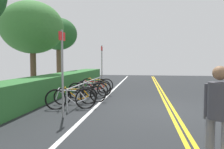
{
  "coord_description": "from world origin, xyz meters",
  "views": [
    {
      "loc": [
        -7.26,
        0.91,
        1.64
      ],
      "look_at": [
        1.64,
        2.21,
        1.07
      ],
      "focal_mm": 35.21,
      "sensor_mm": 36.0,
      "label": 1
    }
  ],
  "objects_px": {
    "bicycle_3": "(88,90)",
    "bicycle_0": "(71,99)",
    "bicycle_6": "(97,85)",
    "sign_post_near": "(62,66)",
    "bicycle_2": "(86,93)",
    "bicycle_4": "(93,89)",
    "bicycle_5": "(94,87)",
    "tree_mid": "(32,28)",
    "pedestrian": "(219,111)",
    "sign_post_far": "(102,63)",
    "bicycle_1": "(76,96)",
    "tree_far_right": "(58,34)",
    "bike_rack": "(88,86)"
  },
  "relations": [
    {
      "from": "bicycle_5",
      "to": "bicycle_3",
      "type": "bearing_deg",
      "value": -176.14
    },
    {
      "from": "bicycle_4",
      "to": "tree_mid",
      "type": "distance_m",
      "value": 4.52
    },
    {
      "from": "bicycle_6",
      "to": "tree_mid",
      "type": "relative_size",
      "value": 0.38
    },
    {
      "from": "bike_rack",
      "to": "bicycle_6",
      "type": "height_order",
      "value": "bike_rack"
    },
    {
      "from": "bicycle_0",
      "to": "bicycle_4",
      "type": "bearing_deg",
      "value": -1.96
    },
    {
      "from": "bicycle_3",
      "to": "bicycle_2",
      "type": "bearing_deg",
      "value": -170.56
    },
    {
      "from": "bicycle_2",
      "to": "tree_mid",
      "type": "relative_size",
      "value": 0.35
    },
    {
      "from": "bicycle_2",
      "to": "sign_post_near",
      "type": "height_order",
      "value": "sign_post_near"
    },
    {
      "from": "tree_mid",
      "to": "bicycle_0",
      "type": "bearing_deg",
      "value": -137.68
    },
    {
      "from": "sign_post_near",
      "to": "tree_far_right",
      "type": "bearing_deg",
      "value": 22.44
    },
    {
      "from": "sign_post_far",
      "to": "pedestrian",
      "type": "bearing_deg",
      "value": -158.68
    },
    {
      "from": "bicycle_0",
      "to": "sign_post_far",
      "type": "distance_m",
      "value": 5.33
    },
    {
      "from": "bike_rack",
      "to": "tree_mid",
      "type": "bearing_deg",
      "value": 67.35
    },
    {
      "from": "bicycle_5",
      "to": "tree_mid",
      "type": "bearing_deg",
      "value": 92.35
    },
    {
      "from": "sign_post_far",
      "to": "tree_mid",
      "type": "xyz_separation_m",
      "value": [
        -1.67,
        3.29,
        1.82
      ]
    },
    {
      "from": "bike_rack",
      "to": "bicycle_2",
      "type": "xyz_separation_m",
      "value": [
        -0.79,
        -0.15,
        -0.23
      ]
    },
    {
      "from": "bicycle_5",
      "to": "sign_post_near",
      "type": "bearing_deg",
      "value": -177.71
    },
    {
      "from": "bicycle_1",
      "to": "pedestrian",
      "type": "height_order",
      "value": "pedestrian"
    },
    {
      "from": "sign_post_near",
      "to": "tree_far_right",
      "type": "distance_m",
      "value": 10.56
    },
    {
      "from": "sign_post_near",
      "to": "tree_mid",
      "type": "distance_m",
      "value": 6.01
    },
    {
      "from": "tree_far_right",
      "to": "bicycle_1",
      "type": "bearing_deg",
      "value": -154.03
    },
    {
      "from": "bicycle_2",
      "to": "bicycle_1",
      "type": "bearing_deg",
      "value": 156.11
    },
    {
      "from": "pedestrian",
      "to": "sign_post_near",
      "type": "bearing_deg",
      "value": 52.69
    },
    {
      "from": "sign_post_far",
      "to": "bicycle_0",
      "type": "bearing_deg",
      "value": 179.26
    },
    {
      "from": "bicycle_0",
      "to": "bicycle_6",
      "type": "xyz_separation_m",
      "value": [
        4.38,
        0.04,
        -0.0
      ]
    },
    {
      "from": "bicycle_1",
      "to": "bicycle_2",
      "type": "height_order",
      "value": "bicycle_2"
    },
    {
      "from": "bicycle_0",
      "to": "bicycle_3",
      "type": "relative_size",
      "value": 0.95
    },
    {
      "from": "bicycle_2",
      "to": "sign_post_near",
      "type": "relative_size",
      "value": 0.65
    },
    {
      "from": "bicycle_2",
      "to": "tree_far_right",
      "type": "xyz_separation_m",
      "value": [
        7.07,
        3.98,
        3.24
      ]
    },
    {
      "from": "pedestrian",
      "to": "sign_post_far",
      "type": "xyz_separation_m",
      "value": [
        8.9,
        3.48,
        0.6
      ]
    },
    {
      "from": "bicycle_3",
      "to": "pedestrian",
      "type": "bearing_deg",
      "value": -148.99
    },
    {
      "from": "bicycle_1",
      "to": "sign_post_near",
      "type": "height_order",
      "value": "sign_post_near"
    },
    {
      "from": "bicycle_3",
      "to": "bicycle_5",
      "type": "bearing_deg",
      "value": 3.86
    },
    {
      "from": "bicycle_3",
      "to": "bicycle_0",
      "type": "bearing_deg",
      "value": 178.72
    },
    {
      "from": "bicycle_1",
      "to": "bicycle_5",
      "type": "height_order",
      "value": "bicycle_5"
    },
    {
      "from": "bicycle_0",
      "to": "sign_post_far",
      "type": "height_order",
      "value": "sign_post_far"
    },
    {
      "from": "sign_post_near",
      "to": "tree_far_right",
      "type": "relative_size",
      "value": 0.53
    },
    {
      "from": "pedestrian",
      "to": "sign_post_near",
      "type": "distance_m",
      "value": 4.33
    },
    {
      "from": "sign_post_far",
      "to": "tree_mid",
      "type": "relative_size",
      "value": 0.54
    },
    {
      "from": "bicycle_2",
      "to": "bicycle_4",
      "type": "bearing_deg",
      "value": 2.69
    },
    {
      "from": "bicycle_6",
      "to": "sign_post_near",
      "type": "bearing_deg",
      "value": -178.15
    },
    {
      "from": "bicycle_4",
      "to": "bicycle_6",
      "type": "bearing_deg",
      "value": 5.34
    },
    {
      "from": "bike_rack",
      "to": "bicycle_5",
      "type": "distance_m",
      "value": 1.5
    },
    {
      "from": "bike_rack",
      "to": "sign_post_far",
      "type": "bearing_deg",
      "value": -0.91
    },
    {
      "from": "bicycle_5",
      "to": "tree_far_right",
      "type": "height_order",
      "value": "tree_far_right"
    },
    {
      "from": "bicycle_6",
      "to": "pedestrian",
      "type": "bearing_deg",
      "value": -156.06
    },
    {
      "from": "bicycle_5",
      "to": "bicycle_6",
      "type": "height_order",
      "value": "bicycle_6"
    },
    {
      "from": "bike_rack",
      "to": "bicycle_1",
      "type": "xyz_separation_m",
      "value": [
        -1.37,
        0.11,
        -0.24
      ]
    },
    {
      "from": "bicycle_0",
      "to": "bicycle_2",
      "type": "xyz_separation_m",
      "value": [
        1.4,
        -0.17,
        -0.02
      ]
    },
    {
      "from": "bicycle_2",
      "to": "bicycle_3",
      "type": "relative_size",
      "value": 0.93
    }
  ]
}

